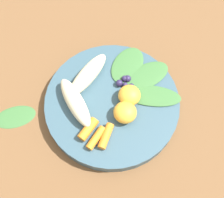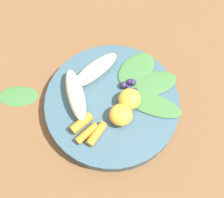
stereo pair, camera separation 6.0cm
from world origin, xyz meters
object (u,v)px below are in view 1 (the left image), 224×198
Objects in this scene: banana_peeled_right at (88,75)px; banana_peeled_left at (76,104)px; bowl at (112,104)px; orange_segment_near at (129,95)px; kale_leaf_stray at (15,117)px.

banana_peeled_left is at bearing 16.56° from banana_peeled_right.
bowl is at bearing 78.10° from banana_peeled_right.
kale_leaf_stray is (0.24, -0.00, -0.04)m from orange_segment_near.
orange_segment_near is (-0.08, 0.06, 0.00)m from banana_peeled_right.
banana_peeled_left and orange_segment_near have the same top height.
bowl is 0.05m from orange_segment_near.
orange_segment_near is (-0.04, -0.00, 0.03)m from bowl.
banana_peeled_right is (-0.03, -0.06, 0.00)m from banana_peeled_left.
orange_segment_near reaches higher than kale_leaf_stray.
kale_leaf_stray is at bearing -28.76° from banana_peeled_right.
banana_peeled_right reaches higher than kale_leaf_stray.
bowl is 0.08m from banana_peeled_right.
orange_segment_near is (-0.11, -0.01, 0.00)m from banana_peeled_left.
banana_peeled_left is 1.35× the size of kale_leaf_stray.
bowl reaches higher than kale_leaf_stray.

